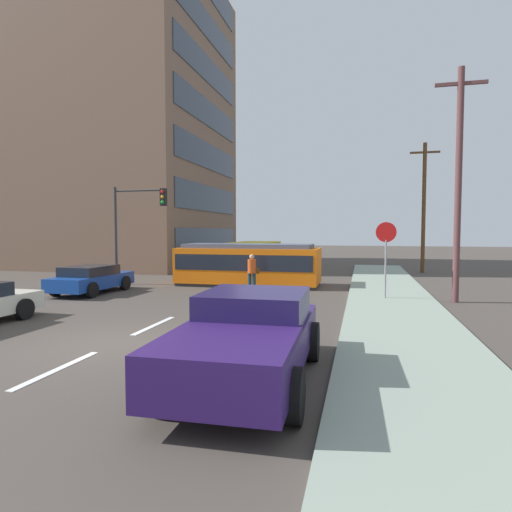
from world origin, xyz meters
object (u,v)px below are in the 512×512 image
at_px(pedestrian_crossing, 252,271).
at_px(utility_pole_mid, 424,205).
at_px(traffic_light_mast, 136,216).
at_px(utility_pole_near, 458,181).
at_px(city_bus, 252,255).
at_px(streetcar_tram, 248,264).
at_px(pickup_truck_parked, 249,337).
at_px(parked_sedan_mid, 91,279).
at_px(stop_sign, 386,244).

relative_size(pedestrian_crossing, utility_pole_mid, 0.20).
distance_m(traffic_light_mast, utility_pole_near, 14.46).
bearing_deg(city_bus, streetcar_tram, -77.34).
bearing_deg(pickup_truck_parked, streetcar_tram, 104.94).
height_order(city_bus, utility_pole_near, utility_pole_near).
bearing_deg(utility_pole_mid, parked_sedan_mid, -139.04).
bearing_deg(traffic_light_mast, stop_sign, -10.87).
xyz_separation_m(city_bus, stop_sign, (7.77, -9.91, 1.08)).
distance_m(pedestrian_crossing, utility_pole_near, 8.85).
height_order(streetcar_tram, pedestrian_crossing, streetcar_tram).
bearing_deg(streetcar_tram, utility_pole_near, -18.69).
height_order(utility_pole_near, utility_pole_mid, utility_pole_near).
bearing_deg(parked_sedan_mid, city_bus, 67.44).
bearing_deg(city_bus, parked_sedan_mid, -112.56).
relative_size(streetcar_tram, stop_sign, 2.41).
bearing_deg(stop_sign, pickup_truck_parked, -106.29).
bearing_deg(stop_sign, pedestrian_crossing, 169.04).
xyz_separation_m(traffic_light_mast, utility_pole_near, (14.30, -1.84, 1.10)).
bearing_deg(streetcar_tram, utility_pole_mid, 44.11).
height_order(streetcar_tram, traffic_light_mast, traffic_light_mast).
bearing_deg(utility_pole_near, city_bus, 137.39).
bearing_deg(pickup_truck_parked, pedestrian_crossing, 104.11).
distance_m(utility_pole_near, utility_pole_mid, 11.94).
bearing_deg(utility_pole_near, utility_pole_mid, 88.32).
height_order(pedestrian_crossing, pickup_truck_parked, pedestrian_crossing).
distance_m(parked_sedan_mid, utility_pole_near, 15.32).
relative_size(traffic_light_mast, utility_pole_near, 0.56).
height_order(traffic_light_mast, utility_pole_mid, utility_pole_mid).
bearing_deg(utility_pole_mid, pickup_truck_parked, -104.60).
relative_size(streetcar_tram, pedestrian_crossing, 4.15).
height_order(city_bus, pedestrian_crossing, city_bus).
height_order(parked_sedan_mid, utility_pole_near, utility_pole_near).
height_order(parked_sedan_mid, utility_pole_mid, utility_pole_mid).
relative_size(parked_sedan_mid, traffic_light_mast, 0.83).
bearing_deg(utility_pole_mid, utility_pole_near, -91.68).
bearing_deg(traffic_light_mast, parked_sedan_mid, -98.73).
xyz_separation_m(pedestrian_crossing, traffic_light_mast, (-6.23, 1.19, 2.48)).
relative_size(city_bus, pickup_truck_parked, 1.18).
distance_m(city_bus, traffic_light_mast, 8.93).
xyz_separation_m(streetcar_tram, pickup_truck_parked, (3.49, -13.07, -0.26)).
relative_size(stop_sign, utility_pole_mid, 0.35).
distance_m(streetcar_tram, pickup_truck_parked, 13.53).
relative_size(streetcar_tram, utility_pole_near, 0.80).
xyz_separation_m(city_bus, parked_sedan_mid, (-4.44, -10.68, -0.50)).
distance_m(pedestrian_crossing, utility_pole_mid, 14.47).
xyz_separation_m(pedestrian_crossing, stop_sign, (5.51, -1.07, 1.25)).
bearing_deg(traffic_light_mast, utility_pole_mid, 34.57).
bearing_deg(city_bus, pickup_truck_parked, -75.81).
bearing_deg(utility_pole_near, pickup_truck_parked, -118.12).
bearing_deg(traffic_light_mast, pickup_truck_parked, -53.15).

